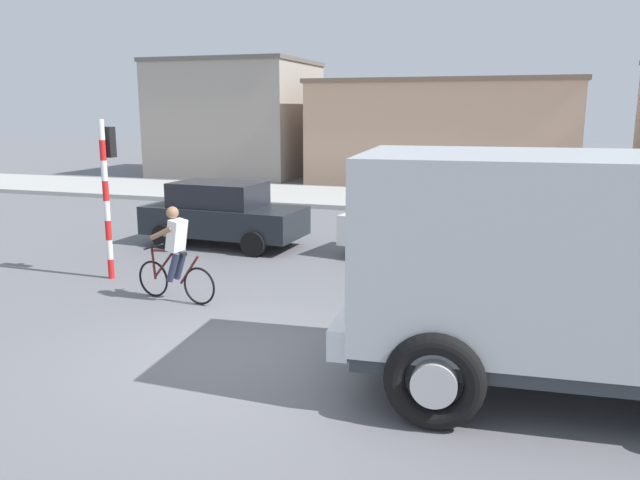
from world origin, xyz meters
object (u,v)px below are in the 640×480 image
object	(u,v)px
traffic_light_pole	(107,177)
car_white_mid	(223,214)
car_red_near	(434,226)
truck_foreground	(582,261)
car_far_side	(614,206)
cyclist	(175,254)

from	to	relation	value
traffic_light_pole	car_white_mid	world-z (taller)	traffic_light_pole
car_red_near	car_white_mid	size ratio (longest dim) A/B	1.04
truck_foreground	car_red_near	xyz separation A→B (m)	(-2.55, 6.32, -0.85)
truck_foreground	car_far_side	world-z (taller)	truck_foreground
cyclist	traffic_light_pole	distance (m)	2.60
truck_foreground	car_white_mid	bearing A→B (deg)	140.97
cyclist	car_white_mid	world-z (taller)	cyclist
car_red_near	car_white_mid	distance (m)	5.29
traffic_light_pole	car_far_side	size ratio (longest dim) A/B	0.75
car_red_near	truck_foreground	bearing A→B (deg)	-68.01
truck_foreground	cyclist	world-z (taller)	truck_foreground
traffic_light_pole	car_white_mid	xyz separation A→B (m)	(0.76, 3.49, -1.25)
car_red_near	car_far_side	xyz separation A→B (m)	(4.24, 4.45, 0.00)
truck_foreground	car_far_side	distance (m)	10.94
car_white_mid	car_far_side	bearing A→B (deg)	24.90
truck_foreground	car_red_near	world-z (taller)	truck_foreground
car_white_mid	traffic_light_pole	bearing A→B (deg)	-102.32
car_white_mid	car_far_side	size ratio (longest dim) A/B	0.95
car_red_near	car_far_side	distance (m)	6.15
cyclist	car_white_mid	distance (m)	4.68
cyclist	truck_foreground	bearing A→B (deg)	-15.87
truck_foreground	car_white_mid	world-z (taller)	truck_foreground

